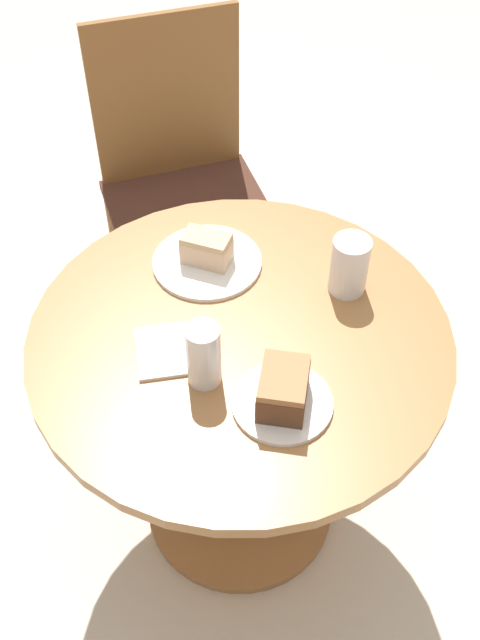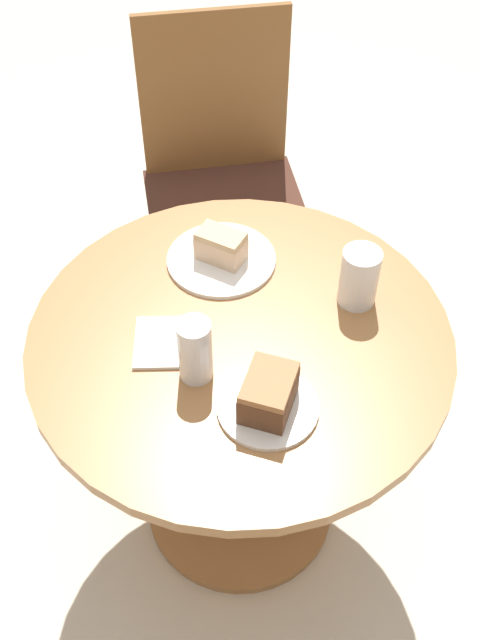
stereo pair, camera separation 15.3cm
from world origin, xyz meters
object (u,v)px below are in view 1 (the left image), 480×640
at_px(plate_near, 282,403).
at_px(glass_lemonade, 349,268).
at_px(cake_slice_near, 283,389).
at_px(chair, 181,179).
at_px(plate_far, 207,262).
at_px(glass_water, 204,358).
at_px(cake_slice_far, 207,249).

relative_size(plate_near, glass_lemonade, 1.45).
distance_m(plate_near, cake_slice_near, 0.04).
relative_size(chair, plate_far, 3.92).
height_order(chair, glass_water, chair).
distance_m(plate_near, glass_water, 0.17).
bearing_deg(cake_slice_far, glass_lemonade, -31.11).
bearing_deg(glass_water, glass_lemonade, 22.80).
xyz_separation_m(cake_slice_far, glass_lemonade, (0.27, -0.16, 0.01)).
xyz_separation_m(chair, plate_far, (-0.08, -0.61, 0.22)).
relative_size(chair, glass_water, 6.82).
height_order(plate_near, glass_lemonade, glass_lemonade).
bearing_deg(glass_lemonade, cake_slice_near, -132.79).
distance_m(cake_slice_near, glass_lemonade, 0.35).
bearing_deg(cake_slice_far, chair, 82.78).
bearing_deg(plate_near, cake_slice_far, 94.52).
distance_m(chair, glass_lemonade, 0.85).
relative_size(cake_slice_far, glass_lemonade, 0.92).
height_order(cake_slice_far, glass_water, glass_water).
height_order(cake_slice_far, glass_lemonade, glass_lemonade).
distance_m(cake_slice_near, cake_slice_far, 0.43).
bearing_deg(plate_far, glass_water, -106.14).
height_order(plate_near, cake_slice_far, cake_slice_far).
relative_size(plate_far, glass_water, 1.74).
height_order(chair, cake_slice_near, chair).
bearing_deg(chair, cake_slice_far, -98.44).
bearing_deg(chair, cake_slice_near, -93.65).
height_order(plate_far, glass_water, glass_water).
distance_m(cake_slice_far, glass_water, 0.33).
bearing_deg(cake_slice_near, plate_near, -97.13).
bearing_deg(cake_slice_near, chair, 87.56).
relative_size(plate_near, cake_slice_far, 1.59).
xyz_separation_m(plate_near, glass_lemonade, (0.24, 0.26, 0.05)).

